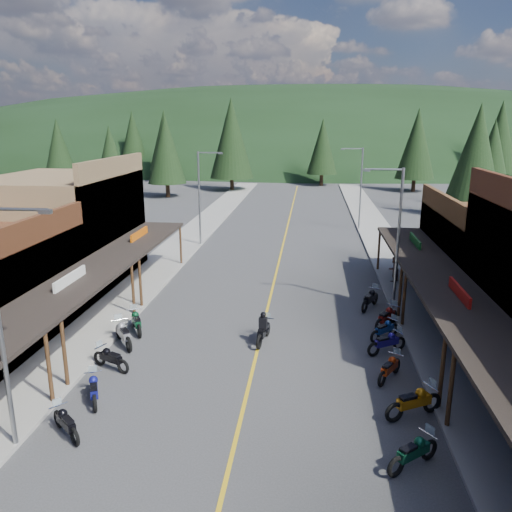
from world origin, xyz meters
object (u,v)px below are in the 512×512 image
(bike_east_10, at_px, (387,316))
(pine_7, at_px, (133,139))
(bike_west_9, at_px, (136,321))
(bike_east_9, at_px, (385,329))
(streetlight_1, at_px, (201,194))
(pine_5, at_px, (500,137))
(shop_west_3, at_px, (64,229))
(pine_10, at_px, (166,149))
(pine_4, at_px, (417,144))
(pine_1, at_px, (165,140))
(streetlight_2, at_px, (396,233))
(pine_2, at_px, (231,138))
(streetlight_3, at_px, (359,185))
(pine_9, at_px, (492,156))
(pine_0, at_px, (58,146))
(bike_east_8, at_px, (387,341))
(shop_east_3, at_px, (500,255))
(bike_west_7, at_px, (111,357))
(streetlight_0, at_px, (3,320))
(bike_west_6, at_px, (94,388))
(bike_east_7, at_px, (390,367))
(bike_east_11, at_px, (370,298))
(pine_8, at_px, (111,159))
(pine_11, at_px, (477,152))
(bike_west_8, at_px, (123,333))
(bike_west_5, at_px, (66,422))
(bike_east_5, at_px, (413,451))
(rider_on_bike, at_px, (263,330))
(pedestrian_east_b, at_px, (394,269))
(bike_east_6, at_px, (414,401))
(pine_3, at_px, (322,146))

(bike_east_10, bearing_deg, pine_7, 153.53)
(bike_west_9, relative_size, bike_east_9, 1.10)
(streetlight_1, distance_m, pine_5, 64.73)
(shop_west_3, height_order, pine_10, pine_10)
(pine_4, bearing_deg, pine_10, -164.48)
(pine_1, bearing_deg, streetlight_2, -63.47)
(pine_2, bearing_deg, streetlight_3, -58.81)
(pine_5, height_order, pine_9, pine_5)
(pine_0, distance_m, bike_east_8, 75.52)
(shop_east_3, height_order, bike_west_7, shop_east_3)
(streetlight_0, bearing_deg, bike_east_9, 37.34)
(pine_9, relative_size, bike_east_9, 5.52)
(pine_0, bearing_deg, bike_west_6, -62.20)
(bike_east_7, height_order, bike_east_11, bike_east_11)
(pine_2, distance_m, pine_9, 36.44)
(streetlight_0, xyz_separation_m, bike_west_7, (0.90, 5.45, -3.89))
(pine_8, xyz_separation_m, bike_west_9, (15.69, -36.57, -5.36))
(bike_west_7, bearing_deg, bike_east_9, -44.42)
(streetlight_2, relative_size, bike_west_9, 3.71)
(streetlight_0, height_order, streetlight_3, same)
(pine_4, bearing_deg, shop_west_3, -123.13)
(pine_0, height_order, pine_4, pine_4)
(pine_11, height_order, bike_west_8, pine_11)
(streetlight_2, bearing_deg, streetlight_1, 134.80)
(pine_4, distance_m, bike_east_11, 53.71)
(pine_8, bearing_deg, streetlight_3, -19.05)
(bike_east_7, bearing_deg, streetlight_2, 113.24)
(pine_10, xyz_separation_m, bike_west_5, (12.28, -55.26, -6.23))
(bike_west_7, bearing_deg, bike_east_5, -88.24)
(bike_west_8, relative_size, bike_east_5, 1.10)
(pine_4, xyz_separation_m, bike_west_5, (-23.72, -65.26, -6.68))
(shop_east_3, distance_m, pine_5, 64.22)
(bike_west_7, bearing_deg, bike_west_6, -146.42)
(streetlight_3, relative_size, pine_8, 0.80)
(bike_west_9, bearing_deg, pine_5, 30.64)
(rider_on_bike, bearing_deg, bike_west_9, -175.19)
(bike_east_9, bearing_deg, pine_9, 113.10)
(pine_10, xyz_separation_m, bike_east_11, (23.81, -41.89, -6.15))
(streetlight_1, height_order, bike_east_7, streetlight_1)
(pine_1, xyz_separation_m, pine_11, (44.00, -32.00, -0.05))
(bike_east_10, bearing_deg, bike_west_8, -129.33)
(pine_10, bearing_deg, bike_west_7, -76.70)
(streetlight_2, height_order, pedestrian_east_b, streetlight_2)
(shop_west_3, height_order, bike_east_11, shop_west_3)
(bike_east_6, distance_m, bike_east_11, 10.93)
(pine_7, xyz_separation_m, bike_west_9, (25.69, -72.57, -6.62))
(pine_4, height_order, bike_east_11, pine_4)
(streetlight_1, bearing_deg, pedestrian_east_b, -31.34)
(pine_3, relative_size, pine_9, 1.02)
(pine_3, bearing_deg, bike_east_11, -88.21)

